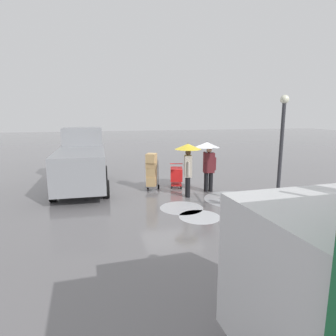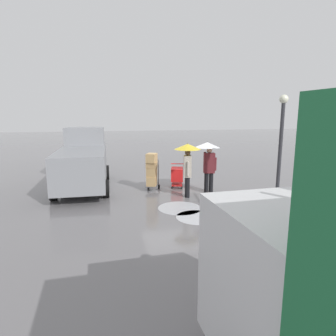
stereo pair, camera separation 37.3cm
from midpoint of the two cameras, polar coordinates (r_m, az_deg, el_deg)
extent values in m
plane|color=slate|center=(12.80, -0.23, -4.04)|extent=(90.00, 90.00, 0.00)
cylinder|color=#ADAFB5|center=(10.19, 1.63, -7.91)|extent=(1.53, 1.53, 0.01)
cylinder|color=silver|center=(9.38, 5.16, -9.63)|extent=(1.34, 1.34, 0.01)
cylinder|color=#999BA0|center=(11.43, 12.25, -6.09)|extent=(2.39, 2.39, 0.01)
cylinder|color=#999BA0|center=(10.99, 18.22, -7.06)|extent=(2.58, 2.58, 0.01)
cube|color=gray|center=(13.01, -17.59, 0.48)|extent=(2.06, 5.24, 1.40)
cube|color=gray|center=(14.76, -17.31, 6.03)|extent=(1.87, 1.43, 0.84)
cube|color=black|center=(15.55, -16.98, 3.28)|extent=(1.66, 0.09, 0.63)
cube|color=#232326|center=(15.75, -16.76, -0.49)|extent=(1.96, 0.20, 0.24)
cylinder|color=black|center=(14.82, -20.78, -1.28)|extent=(0.25, 0.72, 0.72)
cylinder|color=black|center=(14.69, -13.18, -0.96)|extent=(0.25, 0.72, 0.72)
cylinder|color=black|center=(11.71, -22.74, -4.47)|extent=(0.25, 0.72, 0.72)
cylinder|color=black|center=(11.54, -13.09, -4.12)|extent=(0.25, 0.72, 0.72)
cube|color=black|center=(4.39, 20.73, -10.85)|extent=(1.98, 0.13, 0.81)
cube|color=red|center=(12.86, 0.85, -1.23)|extent=(0.70, 0.87, 0.56)
cube|color=red|center=(12.96, 0.85, -3.22)|extent=(0.63, 0.78, 0.04)
cylinder|color=red|center=(13.19, 0.85, 0.85)|extent=(0.57, 0.19, 0.04)
sphere|color=black|center=(12.69, 1.79, -3.94)|extent=(0.10, 0.10, 0.10)
sphere|color=black|center=(12.69, -0.10, -3.94)|extent=(0.10, 0.10, 0.10)
sphere|color=black|center=(13.28, 1.74, -3.28)|extent=(0.10, 0.10, 0.10)
sphere|color=black|center=(13.28, -0.06, -3.28)|extent=(0.10, 0.10, 0.10)
cube|color=#515156|center=(12.39, -4.13, -3.54)|extent=(0.68, 0.74, 0.03)
cylinder|color=#515156|center=(12.50, -2.86, -0.81)|extent=(0.04, 0.04, 1.10)
cylinder|color=#515156|center=(12.60, -4.81, -0.74)|extent=(0.04, 0.04, 1.10)
cylinder|color=black|center=(12.64, -2.74, -3.77)|extent=(0.13, 0.20, 0.20)
cylinder|color=black|center=(12.76, -4.85, -3.67)|extent=(0.13, 0.20, 0.20)
cube|color=tan|center=(12.34, -4.15, -2.61)|extent=(0.54, 0.61, 0.38)
cube|color=tan|center=(12.26, -4.17, -0.90)|extent=(0.53, 0.54, 0.37)
cube|color=#A37F51|center=(12.20, -4.19, 0.53)|extent=(0.55, 0.55, 0.25)
cube|color=tan|center=(12.15, -4.21, 1.99)|extent=(0.56, 0.62, 0.38)
cylinder|color=black|center=(11.36, 3.05, -3.82)|extent=(0.18, 0.18, 0.82)
cylinder|color=black|center=(11.55, 2.96, -3.58)|extent=(0.18, 0.18, 0.82)
cube|color=#B2A899|center=(11.28, 3.04, 0.39)|extent=(0.37, 0.49, 0.84)
sphere|color=brown|center=(11.20, 3.07, 3.11)|extent=(0.22, 0.22, 0.22)
cylinder|color=#B2A899|center=(11.04, 3.16, -0.11)|extent=(0.10, 0.10, 0.55)
cylinder|color=#B2A899|center=(11.42, 2.87, 1.64)|extent=(0.32, 0.16, 0.50)
cylinder|color=#333338|center=(11.32, 3.02, 2.37)|extent=(0.02, 0.02, 0.86)
cone|color=yellow|center=(11.27, 3.03, 4.28)|extent=(1.04, 1.04, 0.22)
sphere|color=#333338|center=(11.26, 3.04, 4.94)|extent=(0.04, 0.04, 0.04)
cylinder|color=black|center=(12.32, 7.62, -2.76)|extent=(0.18, 0.18, 0.82)
cylinder|color=black|center=(12.27, 6.71, -2.79)|extent=(0.18, 0.18, 0.82)
cube|color=#5B1E23|center=(12.13, 7.26, 1.04)|extent=(0.48, 0.34, 0.84)
sphere|color=tan|center=(12.05, 7.32, 3.57)|extent=(0.22, 0.22, 0.22)
cylinder|color=#5B1E23|center=(12.20, 8.44, 0.83)|extent=(0.10, 0.10, 0.55)
cylinder|color=#5B1E23|center=(12.03, 6.47, 2.05)|extent=(0.14, 0.31, 0.50)
cylinder|color=#333338|center=(12.05, 6.84, 2.82)|extent=(0.02, 0.02, 0.86)
cone|color=white|center=(12.00, 6.88, 4.61)|extent=(1.04, 1.04, 0.22)
sphere|color=#333338|center=(11.99, 6.89, 5.23)|extent=(0.04, 0.04, 0.04)
cylinder|color=#2D2D33|center=(10.21, 20.45, 1.83)|extent=(0.12, 0.12, 3.60)
sphere|color=#EAEACC|center=(10.12, 21.17, 12.63)|extent=(0.28, 0.28, 0.28)
camera|label=1|loc=(0.19, -90.90, -0.17)|focal=30.68mm
camera|label=2|loc=(0.19, 89.10, 0.17)|focal=30.68mm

